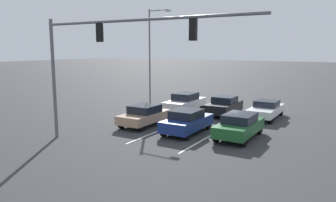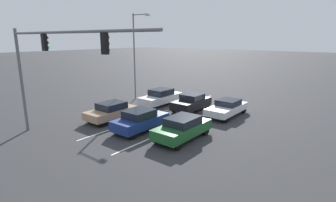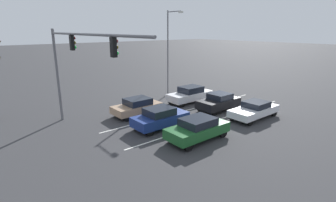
{
  "view_description": "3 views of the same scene",
  "coord_description": "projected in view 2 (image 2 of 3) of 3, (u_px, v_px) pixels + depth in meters",
  "views": [
    {
      "loc": [
        -9.51,
        25.39,
        5.33
      ],
      "look_at": [
        1.46,
        7.01,
        1.9
      ],
      "focal_mm": 35.0,
      "sensor_mm": 36.0,
      "label": 1
    },
    {
      "loc": [
        -12.63,
        19.85,
        6.4
      ],
      "look_at": [
        -1.4,
        5.75,
        2.06
      ],
      "focal_mm": 28.0,
      "sensor_mm": 36.0,
      "label": 2
    },
    {
      "loc": [
        -14.39,
        18.3,
        7.01
      ],
      "look_at": [
        -0.88,
        7.17,
        2.17
      ],
      "focal_mm": 28.0,
      "sensor_mm": 36.0,
      "label": 3
    }
  ],
  "objects": [
    {
      "name": "lane_stripe_center_divider",
      "position": [
        163.0,
        112.0,
        23.28
      ],
      "size": [
        0.12,
        17.25,
        0.01
      ],
      "primitive_type": "cube",
      "color": "silver",
      "rests_on": "ground_plane"
    },
    {
      "name": "car_silver_rightlane_second",
      "position": [
        161.0,
        97.0,
        25.61
      ],
      "size": [
        1.88,
        4.71,
        1.57
      ],
      "color": "silver",
      "rests_on": "ground_plane"
    },
    {
      "name": "car_black_midlane_second",
      "position": [
        191.0,
        102.0,
        23.52
      ],
      "size": [
        1.88,
        4.04,
        1.53
      ],
      "color": "black",
      "rests_on": "ground_plane"
    },
    {
      "name": "car_navy_midlane_front",
      "position": [
        140.0,
        120.0,
        18.48
      ],
      "size": [
        1.85,
        4.19,
        1.52
      ],
      "color": "navy",
      "rests_on": "ground_plane"
    },
    {
      "name": "car_white_leftlane_second",
      "position": [
        227.0,
        107.0,
        22.03
      ],
      "size": [
        1.87,
        4.6,
        1.37
      ],
      "color": "silver",
      "rests_on": "ground_plane"
    },
    {
      "name": "car_darkgreen_leftlane_front",
      "position": [
        182.0,
        127.0,
        16.9
      ],
      "size": [
        1.88,
        4.33,
        1.49
      ],
      "color": "#1E5928",
      "rests_on": "ground_plane"
    },
    {
      "name": "car_tan_rightlane_front",
      "position": [
        111.0,
        111.0,
        20.84
      ],
      "size": [
        1.9,
        4.11,
        1.44
      ],
      "color": "tan",
      "rests_on": "ground_plane"
    },
    {
      "name": "lane_stripe_left_divider",
      "position": [
        195.0,
        119.0,
        21.22
      ],
      "size": [
        0.12,
        17.25,
        0.01
      ],
      "primitive_type": "cube",
      "color": "silver",
      "rests_on": "ground_plane"
    },
    {
      "name": "traffic_signal_gantry",
      "position": [
        47.0,
        58.0,
        15.16
      ],
      "size": [
        12.61,
        0.37,
        7.02
      ],
      "color": "slate",
      "rests_on": "ground_plane"
    },
    {
      "name": "street_lamp_right_shoulder",
      "position": [
        136.0,
        51.0,
        27.01
      ],
      "size": [
        2.27,
        0.24,
        8.81
      ],
      "color": "slate",
      "rests_on": "ground_plane"
    },
    {
      "name": "ground_plane",
      "position": [
        195.0,
        109.0,
        24.25
      ],
      "size": [
        240.0,
        240.0,
        0.0
      ],
      "primitive_type": "plane",
      "color": "#333335"
    }
  ]
}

